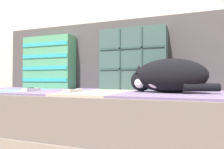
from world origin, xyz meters
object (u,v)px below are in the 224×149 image
throw_pillow_striped (49,62)px  game_remote_far (31,90)px  couch (86,119)px  throw_pillow_quilted (133,59)px  sleeping_cat (166,76)px  game_remote_near (73,91)px

throw_pillow_striped → game_remote_far: bearing=-65.8°
couch → throw_pillow_quilted: 0.53m
throw_pillow_striped → sleeping_cat: bearing=-17.0°
couch → sleeping_cat: bearing=-7.5°
sleeping_cat → game_remote_far: sleeping_cat is taller
throw_pillow_quilted → game_remote_far: size_ratio=2.54×
throw_pillow_quilted → game_remote_near: (-0.22, -0.46, -0.21)m
throw_pillow_striped → throw_pillow_quilted: bearing=0.0°
game_remote_far → throw_pillow_quilted: bearing=39.9°
couch → throw_pillow_striped: 0.66m
game_remote_near → game_remote_far: 0.31m
throw_pillow_quilted → game_remote_far: bearing=-140.1°
game_remote_near → game_remote_far: same height
couch → throw_pillow_striped: bearing=153.4°
throw_pillow_quilted → game_remote_far: 0.72m
couch → game_remote_far: game_remote_far is taller
throw_pillow_striped → game_remote_near: size_ratio=2.29×
couch → sleeping_cat: size_ratio=4.14×
game_remote_far → sleeping_cat: bearing=9.7°
couch → game_remote_near: size_ratio=10.02×
throw_pillow_striped → game_remote_near: bearing=-42.3°
sleeping_cat → game_remote_far: (-0.80, -0.14, -0.08)m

